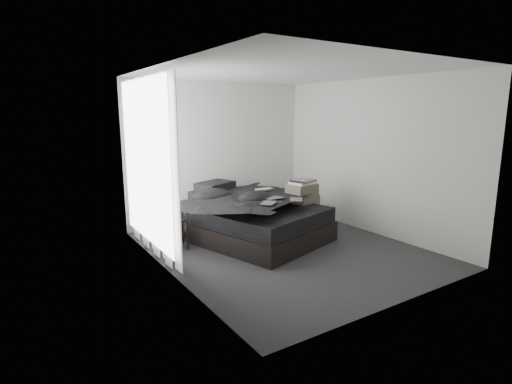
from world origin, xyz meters
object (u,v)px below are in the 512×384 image
side_stand (176,227)px  box_lower (302,222)px  bed (251,229)px  laptop (264,185)px

side_stand → box_lower: 2.16m
bed → laptop: 0.79m
bed → side_stand: size_ratio=3.29×
laptop → side_stand: size_ratio=0.53×
laptop → box_lower: (0.51, -0.39, -0.64)m
bed → side_stand: (-1.22, 0.19, 0.19)m
laptop → side_stand: (-1.60, 0.02, -0.48)m
side_stand → box_lower: side_stand is taller
laptop → box_lower: bearing=-36.0°
laptop → box_lower: 0.91m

